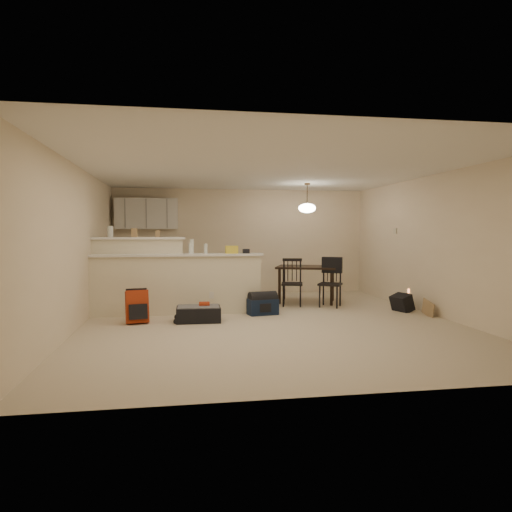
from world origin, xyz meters
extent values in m
plane|color=beige|center=(0.00, 0.00, 0.00)|extent=(7.00, 7.00, 0.00)
plane|color=white|center=(0.00, 0.00, 2.50)|extent=(7.00, 7.00, 0.00)
cube|color=beige|center=(0.00, 3.50, 1.25)|extent=(6.00, 0.02, 2.50)
cube|color=beige|center=(0.00, -3.50, 1.25)|extent=(6.00, 0.02, 2.50)
cube|color=beige|center=(-3.00, 0.00, 1.25)|extent=(0.02, 7.00, 2.50)
cube|color=beige|center=(3.00, 0.00, 1.25)|extent=(0.02, 7.00, 2.50)
cube|color=beige|center=(-1.50, 0.90, 0.53)|extent=(3.00, 0.28, 1.05)
cube|color=white|center=(-1.50, 0.90, 1.07)|extent=(3.08, 0.38, 0.04)
cube|color=beige|center=(-2.20, 1.12, 0.68)|extent=(1.60, 0.24, 1.35)
cube|color=white|center=(-2.20, 1.12, 1.37)|extent=(1.68, 0.34, 0.04)
cube|color=white|center=(-2.20, 3.32, 1.90)|extent=(1.40, 0.34, 0.70)
cube|color=white|center=(-2.00, 3.19, 0.45)|extent=(1.80, 0.60, 0.90)
cube|color=beige|center=(2.98, 1.55, 1.50)|extent=(0.02, 0.12, 0.12)
cylinder|color=silver|center=(-2.68, 1.12, 1.49)|extent=(0.10, 0.10, 0.20)
cube|color=#A68355|center=(-2.26, 1.12, 1.47)|extent=(0.10, 0.07, 0.16)
cube|color=#A68355|center=(-1.85, 1.12, 1.45)|extent=(0.08, 0.06, 0.12)
cylinder|color=silver|center=(-1.24, 0.90, 1.22)|extent=(0.07, 0.07, 0.26)
cylinder|color=silver|center=(-0.99, 0.90, 1.18)|extent=(0.06, 0.06, 0.18)
cube|color=#A68355|center=(-0.52, 0.90, 1.16)|extent=(0.22, 0.18, 0.14)
cube|color=#A68355|center=(-0.25, 0.90, 1.13)|extent=(0.12, 0.10, 0.08)
cylinder|color=silver|center=(-1.26, 0.90, 1.18)|extent=(0.07, 0.07, 0.19)
cube|color=black|center=(1.17, 1.88, 0.74)|extent=(1.43, 1.20, 0.04)
cylinder|color=black|center=(0.56, 1.76, 0.36)|extent=(0.06, 0.06, 0.72)
cylinder|color=black|center=(1.55, 1.38, 0.36)|extent=(0.06, 0.06, 0.72)
cylinder|color=black|center=(0.80, 2.37, 0.36)|extent=(0.06, 0.06, 0.72)
cylinder|color=black|center=(1.79, 1.99, 0.36)|extent=(0.06, 0.06, 0.72)
cylinder|color=brown|center=(1.17, 1.88, 2.25)|extent=(0.02, 0.02, 0.50)
cylinder|color=brown|center=(1.17, 1.88, 2.48)|extent=(0.12, 0.12, 0.03)
ellipsoid|color=white|center=(1.17, 1.88, 1.98)|extent=(0.36, 0.36, 0.20)
cube|color=black|center=(-1.15, 0.16, 0.12)|extent=(0.73, 0.48, 0.24)
cube|color=#AA2F13|center=(-2.14, 0.19, 0.26)|extent=(0.39, 0.29, 0.53)
cube|color=#111E36|center=(0.01, 0.61, 0.14)|extent=(0.56, 0.37, 0.29)
cube|color=black|center=(2.63, 0.52, 0.16)|extent=(0.35, 0.41, 0.31)
cube|color=#A68355|center=(2.85, -0.02, 0.14)|extent=(0.02, 0.36, 0.27)
camera|label=1|loc=(-1.42, -7.38, 1.48)|focal=32.00mm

